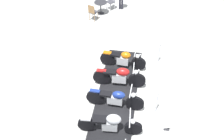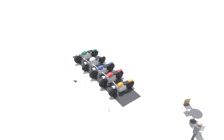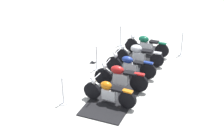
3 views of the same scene
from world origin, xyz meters
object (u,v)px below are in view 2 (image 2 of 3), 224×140
object	(u,v)px
stanchion_right_front	(66,60)
stanchion_right_mid	(84,79)
stanchion_right_rear	(108,104)
cafe_chair_near_table	(187,105)
cafe_table	(195,115)
bystander_person	(197,130)
cafe_chair_across_table	(199,128)
motorcycle_copper	(122,87)
info_placard	(75,80)
stanchion_left_front	(98,47)
motorcycle_maroon	(111,77)
motorcycle_forest	(86,55)
motorcycle_chrome	(94,62)
motorcycle_navy	(102,70)

from	to	relation	value
stanchion_right_front	stanchion_right_mid	size ratio (longest dim) A/B	0.94
stanchion_right_rear	cafe_chair_near_table	distance (m)	4.77
cafe_table	cafe_chair_near_table	distance (m)	0.82
cafe_chair_near_table	bystander_person	bearing A→B (deg)	-21.37
cafe_table	cafe_chair_across_table	size ratio (longest dim) A/B	0.80
motorcycle_copper	stanchion_right_mid	distance (m)	2.76
info_placard	motorcycle_copper	bearing A→B (deg)	-145.96
cafe_table	bystander_person	distance (m)	1.36
stanchion_left_front	cafe_chair_across_table	size ratio (longest dim) A/B	1.22
stanchion_right_mid	cafe_chair_near_table	world-z (taller)	stanchion_right_mid
motorcycle_maroon	stanchion_right_rear	world-z (taller)	motorcycle_maroon
stanchion_right_front	motorcycle_copper	bearing A→B (deg)	96.49
stanchion_right_rear	stanchion_right_mid	bearing A→B (deg)	-99.95
stanchion_left_front	cafe_table	distance (m)	9.56
cafe_table	cafe_chair_near_table	world-z (taller)	cafe_chair_near_table
motorcycle_forest	motorcycle_copper	world-z (taller)	motorcycle_forest
cafe_chair_across_table	motorcycle_chrome	bearing A→B (deg)	48.37
cafe_chair_across_table	stanchion_right_front	bearing A→B (deg)	54.96
stanchion_left_front	info_placard	distance (m)	4.21
motorcycle_navy	stanchion_right_mid	distance (m)	1.52
cafe_table	bystander_person	bearing A→B (deg)	24.08
motorcycle_forest	bystander_person	world-z (taller)	bystander_person
motorcycle_forest	motorcycle_copper	bearing A→B (deg)	93.57
motorcycle_forest	motorcycle_chrome	bearing A→B (deg)	93.48
stanchion_right_rear	motorcycle_maroon	bearing A→B (deg)	-141.18
motorcycle_forest	stanchion_right_front	xyz separation A→B (m)	(1.39, -0.84, -0.18)
motorcycle_chrome	cafe_table	size ratio (longest dim) A/B	3.04
motorcycle_copper	info_placard	xyz separation A→B (m)	(1.43, -3.20, -0.40)
motorcycle_copper	stanchion_right_mid	world-z (taller)	stanchion_right_mid
info_placard	cafe_chair_near_table	size ratio (longest dim) A/B	0.39
info_placard	bystander_person	world-z (taller)	bystander_person
motorcycle_forest	stanchion_right_front	world-z (taller)	stanchion_right_front
motorcycle_maroon	stanchion_right_front	xyz separation A→B (m)	(0.80, -4.23, -0.21)
motorcycle_navy	cafe_table	size ratio (longest dim) A/B	2.96
motorcycle_forest	stanchion_left_front	bearing A→B (deg)	-156.30
stanchion_right_front	stanchion_right_rear	xyz separation A→B (m)	(1.00, 5.68, 0.01)
stanchion_right_front	motorcycle_forest	bearing A→B (deg)	148.76
motorcycle_forest	stanchion_right_front	distance (m)	1.63
motorcycle_maroon	motorcycle_copper	distance (m)	1.15
stanchion_left_front	cafe_table	xyz separation A→B (m)	(1.36, 9.46, 0.19)
stanchion_left_front	motorcycle_maroon	bearing A→B (deg)	58.69
stanchion_right_rear	motorcycle_copper	bearing A→B (deg)	-168.76
cafe_table	cafe_chair_near_table	xyz separation A→B (m)	(-0.43, -0.71, 0.00)
stanchion_right_front	cafe_chair_across_table	distance (m)	10.59
motorcycle_copper	stanchion_right_rear	size ratio (longest dim) A/B	1.92
cafe_chair_near_table	bystander_person	distance (m)	2.07
stanchion_right_mid	bystander_person	bearing A→B (deg)	97.47
bystander_person	motorcycle_navy	bearing A→B (deg)	-2.56
motorcycle_copper	motorcycle_navy	bearing A→B (deg)	-85.56
motorcycle_forest	stanchion_right_rear	bearing A→B (deg)	77.09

